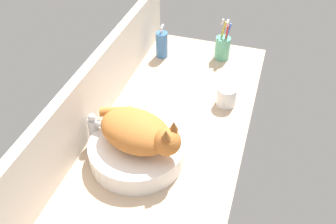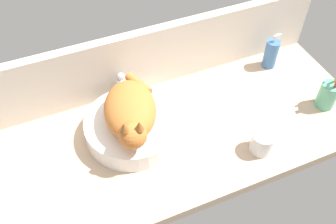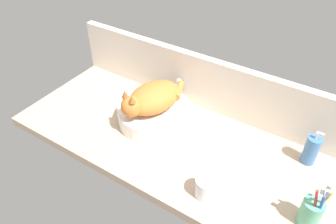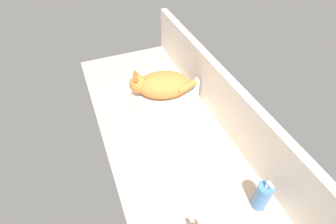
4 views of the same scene
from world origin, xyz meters
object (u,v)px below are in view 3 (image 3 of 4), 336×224
at_px(water_glass, 206,188).
at_px(sink_basin, 155,114).
at_px(toothbrush_cup, 311,212).
at_px(soap_dispenser, 311,150).
at_px(faucet, 177,91).
at_px(cat, 152,98).

bearing_deg(water_glass, sink_basin, 148.42).
distance_m(toothbrush_cup, water_glass, 0.34).
height_order(soap_dispenser, toothbrush_cup, toothbrush_cup).
bearing_deg(toothbrush_cup, soap_dispenser, 104.54).
bearing_deg(faucet, water_glass, -47.29).
distance_m(cat, faucet, 0.18).
bearing_deg(cat, toothbrush_cup, -10.86).
height_order(faucet, water_glass, faucet).
distance_m(cat, soap_dispenser, 0.65).
bearing_deg(toothbrush_cup, cat, 169.14).
bearing_deg(cat, soap_dispenser, 11.94).
relative_size(cat, water_glass, 3.98).
bearing_deg(soap_dispenser, water_glass, -126.26).
distance_m(soap_dispenser, toothbrush_cup, 0.28).
bearing_deg(soap_dispenser, sink_basin, -169.18).
relative_size(sink_basin, toothbrush_cup, 1.72).
distance_m(soap_dispenser, water_glass, 0.44).
height_order(cat, faucet, cat).
relative_size(toothbrush_cup, water_glass, 2.40).
bearing_deg(toothbrush_cup, sink_basin, 168.05).
height_order(sink_basin, faucet, faucet).
bearing_deg(sink_basin, water_glass, -31.58).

